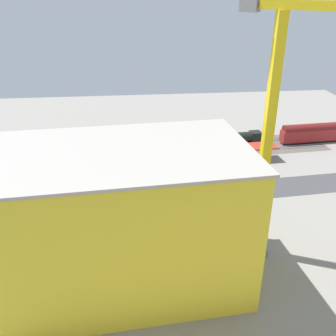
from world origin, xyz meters
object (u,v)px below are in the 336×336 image
freight_coach_far (91,150)px  parked_car_1 (215,186)px  parked_car_3 (152,188)px  street_tree_0 (174,187)px  parked_car_0 (243,184)px  traffic_light (137,190)px  street_tree_1 (135,192)px  platform_canopy_near (160,153)px  box_truck_0 (56,220)px  street_tree_3 (144,189)px  locomotive (238,139)px  parked_car_2 (183,186)px  tower_crane (288,120)px  construction_building (111,222)px  passenger_coach (312,133)px  box_truck_1 (62,216)px

freight_coach_far → parked_car_1: 34.86m
parked_car_3 → street_tree_0: size_ratio=0.49×
freight_coach_far → parked_car_0: freight_coach_far is taller
traffic_light → street_tree_0: bearing=173.2°
street_tree_1 → platform_canopy_near: bearing=-107.5°
freight_coach_far → box_truck_0: bearing=82.0°
platform_canopy_near → street_tree_3: size_ratio=7.55×
street_tree_0 → locomotive: bearing=-124.3°
parked_car_0 → parked_car_2: bearing=-1.8°
parked_car_3 → tower_crane: 39.03m
platform_canopy_near → box_truck_0: 33.65m
parked_car_1 → street_tree_0: (10.38, 8.04, 4.77)m
locomotive → parked_car_2: 31.88m
construction_building → parked_car_3: bearing=-109.4°
box_truck_0 → traffic_light: bearing=-163.1°
construction_building → locomotive: bearing=-127.2°
parked_car_2 → traffic_light: size_ratio=0.64×
parked_car_2 → street_tree_0: street_tree_0 is taller
locomotive → parked_car_1: bearing=63.9°
passenger_coach → traffic_light: bearing=32.1°
construction_building → traffic_light: construction_building is taller
traffic_light → platform_canopy_near: bearing=-107.2°
parked_car_1 → parked_car_2: bearing=-5.4°
street_tree_3 → parked_car_2: bearing=-137.7°
parked_car_3 → street_tree_1: bearing=67.3°
parked_car_0 → box_truck_1: bearing=15.7°
locomotive → passenger_coach: passenger_coach is taller
freight_coach_far → parked_car_3: 23.70m
parked_car_2 → street_tree_3: 13.08m
platform_canopy_near → tower_crane: size_ratio=1.54×
traffic_light → street_tree_3: bearing=161.1°
parked_car_1 → street_tree_3: 18.52m
parked_car_3 → traffic_light: size_ratio=0.59×
platform_canopy_near → parked_car_1: 17.71m
parked_car_2 → box_truck_0: box_truck_0 is taller
parked_car_2 → traffic_light: bearing=37.0°
platform_canopy_near → street_tree_3: bearing=76.5°
box_truck_0 → street_tree_1: 16.05m
passenger_coach → freight_coach_far: freight_coach_far is taller
passenger_coach → street_tree_3: (51.04, 33.28, 2.08)m
tower_crane → box_truck_0: 45.51m
parked_car_2 → parked_car_3: parked_car_3 is taller
locomotive → street_tree_3: size_ratio=2.05×
locomotive → parked_car_0: locomotive is taller
traffic_light → box_truck_1: bearing=13.5°
tower_crane → street_tree_3: size_ratio=4.89×
tower_crane → parked_car_2: bearing=-65.7°
passenger_coach → parked_car_2: bearing=30.8°
street_tree_0 → street_tree_1: 7.73m
parked_car_1 → street_tree_1: (18.08, 8.33, 4.21)m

